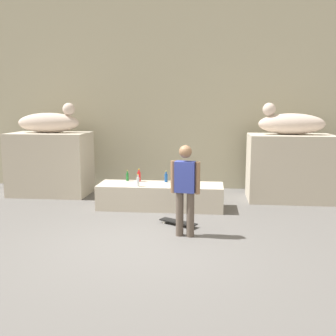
{
  "coord_description": "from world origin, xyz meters",
  "views": [
    {
      "loc": [
        1.14,
        -6.56,
        2.38
      ],
      "look_at": [
        0.28,
        1.46,
        1.1
      ],
      "focal_mm": 42.86,
      "sensor_mm": 36.0,
      "label": 1
    }
  ],
  "objects": [
    {
      "name": "bottle_clear",
      "position": [
        -0.47,
        2.12,
        0.68
      ],
      "size": [
        0.06,
        0.06,
        0.28
      ],
      "color": "silver",
      "rests_on": "ledge_block"
    },
    {
      "name": "pedestal_right",
      "position": [
        3.1,
        3.59,
        0.82
      ],
      "size": [
        2.04,
        1.22,
        1.65
      ],
      "primitive_type": "cube",
      "color": "beige",
      "rests_on": "ground_plane"
    },
    {
      "name": "bottle_blue",
      "position": [
        0.1,
        2.71,
        0.67
      ],
      "size": [
        0.08,
        0.08,
        0.27
      ],
      "color": "#194C99",
      "rests_on": "ledge_block"
    },
    {
      "name": "statue_reclining_left",
      "position": [
        -3.06,
        3.59,
        1.93
      ],
      "size": [
        1.64,
        0.67,
        0.78
      ],
      "rotation": [
        0.0,
        0.0,
        0.07
      ],
      "color": "beige",
      "rests_on": "pedestal_left"
    },
    {
      "name": "skater",
      "position": [
        0.69,
        0.48,
        0.92
      ],
      "size": [
        0.53,
        0.25,
        1.67
      ],
      "rotation": [
        0.0,
        0.0,
        6.12
      ],
      "color": "brown",
      "rests_on": "ground_plane"
    },
    {
      "name": "pedestal_left",
      "position": [
        -3.1,
        3.59,
        0.82
      ],
      "size": [
        2.04,
        1.22,
        1.65
      ],
      "primitive_type": "cube",
      "color": "beige",
      "rests_on": "ground_plane"
    },
    {
      "name": "facade_wall",
      "position": [
        0.0,
        5.11,
        2.89
      ],
      "size": [
        10.59,
        0.6,
        5.77
      ],
      "primitive_type": "cube",
      "color": "#B8B396",
      "rests_on": "ground_plane"
    },
    {
      "name": "bottle_green",
      "position": [
        -0.85,
        2.76,
        0.67
      ],
      "size": [
        0.06,
        0.06,
        0.25
      ],
      "color": "#1E722D",
      "rests_on": "ledge_block"
    },
    {
      "name": "statue_reclining_right",
      "position": [
        3.06,
        3.59,
        1.93
      ],
      "size": [
        1.62,
        0.63,
        0.78
      ],
      "rotation": [
        0.0,
        0.0,
        3.1
      ],
      "color": "beige",
      "rests_on": "pedestal_right"
    },
    {
      "name": "ground_plane",
      "position": [
        0.0,
        0.0,
        0.0
      ],
      "size": [
        40.0,
        40.0,
        0.0
      ],
      "primitive_type": "plane",
      "color": "#605E5B"
    },
    {
      "name": "bottle_red",
      "position": [
        -0.55,
        2.72,
        0.69
      ],
      "size": [
        0.08,
        0.08,
        0.3
      ],
      "color": "red",
      "rests_on": "ledge_block"
    },
    {
      "name": "skateboard",
      "position": [
        0.52,
        1.13,
        0.06
      ],
      "size": [
        0.79,
        0.58,
        0.08
      ],
      "rotation": [
        0.0,
        0.0,
        5.75
      ],
      "color": "black",
      "rests_on": "ground_plane"
    },
    {
      "name": "ledge_block",
      "position": [
        0.0,
        2.43,
        0.28
      ],
      "size": [
        2.87,
        0.9,
        0.56
      ],
      "primitive_type": "cube",
      "color": "beige",
      "rests_on": "ground_plane"
    }
  ]
}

